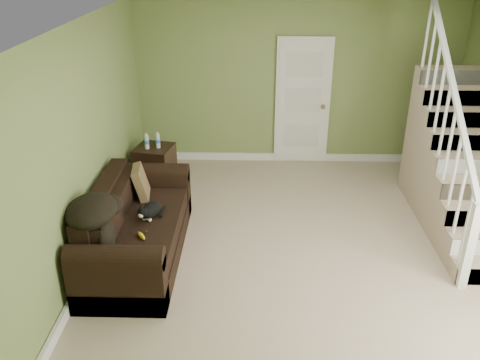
# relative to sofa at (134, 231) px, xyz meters

# --- Properties ---
(floor) EXTENTS (5.00, 5.50, 0.01)m
(floor) POSITION_rel_sofa_xyz_m (2.02, 0.13, -0.33)
(floor) COLOR tan
(floor) RESTS_ON ground
(ceiling) EXTENTS (5.00, 5.50, 0.01)m
(ceiling) POSITION_rel_sofa_xyz_m (2.02, 0.13, 2.27)
(ceiling) COLOR white
(ceiling) RESTS_ON wall_back
(wall_back) EXTENTS (5.00, 0.04, 2.60)m
(wall_back) POSITION_rel_sofa_xyz_m (2.02, 2.88, 0.97)
(wall_back) COLOR olive
(wall_back) RESTS_ON floor
(wall_front) EXTENTS (5.00, 0.04, 2.60)m
(wall_front) POSITION_rel_sofa_xyz_m (2.02, -2.62, 0.97)
(wall_front) COLOR olive
(wall_front) RESTS_ON floor
(wall_left) EXTENTS (0.04, 5.50, 2.60)m
(wall_left) POSITION_rel_sofa_xyz_m (-0.48, 0.13, 0.97)
(wall_left) COLOR olive
(wall_left) RESTS_ON floor
(baseboard_back) EXTENTS (5.00, 0.04, 0.12)m
(baseboard_back) POSITION_rel_sofa_xyz_m (2.02, 2.85, -0.27)
(baseboard_back) COLOR white
(baseboard_back) RESTS_ON floor
(baseboard_left) EXTENTS (0.04, 5.50, 0.12)m
(baseboard_left) POSITION_rel_sofa_xyz_m (-0.45, 0.13, -0.27)
(baseboard_left) COLOR white
(baseboard_left) RESTS_ON floor
(door) EXTENTS (0.86, 0.12, 2.02)m
(door) POSITION_rel_sofa_xyz_m (2.12, 2.83, 0.68)
(door) COLOR white
(door) RESTS_ON floor
(staircase) EXTENTS (1.00, 2.51, 2.82)m
(staircase) POSITION_rel_sofa_xyz_m (4.01, 1.09, 0.31)
(staircase) COLOR tan
(staircase) RESTS_ON floor
(sofa) EXTENTS (0.94, 2.18, 0.86)m
(sofa) POSITION_rel_sofa_xyz_m (0.00, 0.00, 0.00)
(sofa) COLOR black
(sofa) RESTS_ON floor
(side_table) EXTENTS (0.60, 0.60, 0.84)m
(side_table) POSITION_rel_sofa_xyz_m (-0.10, 1.85, -0.02)
(side_table) COLOR black
(side_table) RESTS_ON floor
(cat) EXTENTS (0.28, 0.50, 0.24)m
(cat) POSITION_rel_sofa_xyz_m (0.19, 0.06, 0.23)
(cat) COLOR black
(cat) RESTS_ON sofa
(banana) EXTENTS (0.13, 0.17, 0.05)m
(banana) POSITION_rel_sofa_xyz_m (0.17, -0.37, 0.16)
(banana) COLOR yellow
(banana) RESTS_ON sofa
(throw_pillow) EXTENTS (0.24, 0.41, 0.40)m
(throw_pillow) POSITION_rel_sofa_xyz_m (-0.02, 0.59, 0.33)
(throw_pillow) COLOR #472F1C
(throw_pillow) RESTS_ON sofa
(throw_blanket) EXTENTS (0.67, 0.77, 0.27)m
(throw_blanket) POSITION_rel_sofa_xyz_m (-0.26, -0.56, 0.56)
(throw_blanket) COLOR black
(throw_blanket) RESTS_ON sofa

